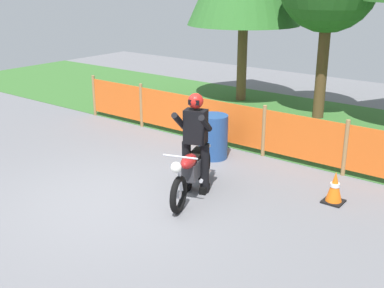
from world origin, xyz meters
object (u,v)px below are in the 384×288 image
(motorcycle_lead, at_px, (192,171))
(rider_lead, at_px, (196,137))
(traffic_cone, at_px, (335,187))
(spare_drum, at_px, (213,137))

(motorcycle_lead, xyz_separation_m, rider_lead, (-0.07, 0.19, 0.52))
(rider_lead, relative_size, traffic_cone, 3.19)
(rider_lead, bearing_deg, spare_drum, -173.93)
(spare_drum, bearing_deg, rider_lead, -64.78)
(motorcycle_lead, relative_size, traffic_cone, 3.41)
(motorcycle_lead, distance_m, rider_lead, 0.56)
(motorcycle_lead, height_order, traffic_cone, motorcycle_lead)
(motorcycle_lead, relative_size, spare_drum, 2.06)
(traffic_cone, bearing_deg, spare_drum, 169.65)
(traffic_cone, distance_m, spare_drum, 2.78)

